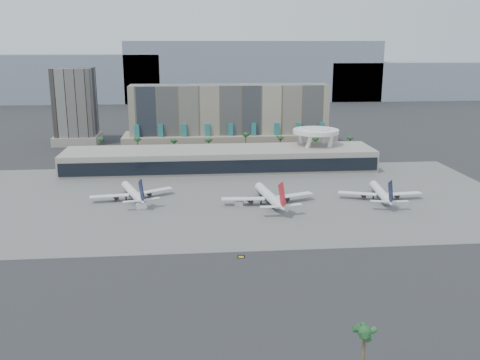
{
  "coord_description": "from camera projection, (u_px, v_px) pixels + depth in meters",
  "views": [
    {
      "loc": [
        -15.36,
        -179.08,
        69.48
      ],
      "look_at": [
        4.75,
        40.0,
        12.27
      ],
      "focal_mm": 40.0,
      "sensor_mm": 36.0,
      "label": 1
    }
  ],
  "objects": [
    {
      "name": "ground",
      "position": [
        237.0,
        241.0,
        191.44
      ],
      "size": [
        900.0,
        900.0,
        0.0
      ],
      "primitive_type": "plane",
      "color": "#232326",
      "rests_on": "ground"
    },
    {
      "name": "office_tower",
      "position": [
        76.0,
        111.0,
        370.02
      ],
      "size": [
        30.0,
        30.0,
        52.0
      ],
      "color": "black",
      "rests_on": "ground"
    },
    {
      "name": "saucer_structure",
      "position": [
        316.0,
        134.0,
        303.46
      ],
      "size": [
        26.0,
        26.0,
        21.89
      ],
      "color": "white",
      "rests_on": "ground"
    },
    {
      "name": "service_vehicle_a",
      "position": [
        142.0,
        206.0,
        228.37
      ],
      "size": [
        4.83,
        3.04,
        2.19
      ],
      "primitive_type": "cube",
      "rotation": [
        0.0,
        0.0,
        0.2
      ],
      "color": "white",
      "rests_on": "ground"
    },
    {
      "name": "airliner_left",
      "position": [
        133.0,
        192.0,
        240.98
      ],
      "size": [
        36.51,
        37.74,
        13.56
      ],
      "rotation": [
        0.0,
        0.0,
        0.34
      ],
      "color": "white",
      "rests_on": "ground"
    },
    {
      "name": "mountain_ridge",
      "position": [
        226.0,
        75.0,
        639.35
      ],
      "size": [
        680.0,
        60.0,
        70.0
      ],
      "color": "gray",
      "rests_on": "ground"
    },
    {
      "name": "hotel",
      "position": [
        229.0,
        123.0,
        356.19
      ],
      "size": [
        140.0,
        30.0,
        42.0
      ],
      "color": "gray",
      "rests_on": "ground"
    },
    {
      "name": "taxiway_sign",
      "position": [
        241.0,
        257.0,
        176.47
      ],
      "size": [
        2.31,
        0.44,
        1.04
      ],
      "rotation": [
        0.0,
        0.0,
        -0.04
      ],
      "color": "black",
      "rests_on": "ground"
    },
    {
      "name": "near_palm_b",
      "position": [
        364.0,
        339.0,
        106.29
      ],
      "size": [
        6.0,
        6.0,
        14.91
      ],
      "color": "brown",
      "rests_on": "ground"
    },
    {
      "name": "service_vehicle_b",
      "position": [
        239.0,
        203.0,
        232.98
      ],
      "size": [
        4.01,
        2.85,
        1.87
      ],
      "primitive_type": "cube",
      "rotation": [
        0.0,
        0.0,
        -0.23
      ],
      "color": "silver",
      "rests_on": "ground"
    },
    {
      "name": "terminal",
      "position": [
        220.0,
        159.0,
        295.66
      ],
      "size": [
        170.0,
        32.5,
        14.5
      ],
      "color": "#ABA296",
      "rests_on": "ground"
    },
    {
      "name": "airliner_centre",
      "position": [
        269.0,
        196.0,
        234.03
      ],
      "size": [
        41.66,
        43.17,
        14.96
      ],
      "rotation": [
        0.0,
        0.0,
        0.15
      ],
      "color": "white",
      "rests_on": "ground"
    },
    {
      "name": "palm_row",
      "position": [
        228.0,
        140.0,
        329.16
      ],
      "size": [
        157.8,
        2.8,
        13.1
      ],
      "color": "brown",
      "rests_on": "ground"
    },
    {
      "name": "airliner_right",
      "position": [
        381.0,
        193.0,
        240.65
      ],
      "size": [
        37.81,
        39.11,
        13.52
      ],
      "rotation": [
        0.0,
        0.0,
        -0.11
      ],
      "color": "white",
      "rests_on": "ground"
    },
    {
      "name": "apron_pad",
      "position": [
        227.0,
        198.0,
        244.44
      ],
      "size": [
        260.0,
        130.0,
        0.06
      ],
      "primitive_type": "cube",
      "color": "#5B5B59",
      "rests_on": "ground"
    }
  ]
}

